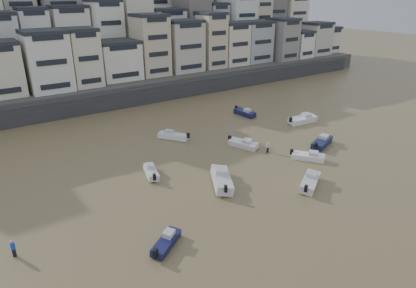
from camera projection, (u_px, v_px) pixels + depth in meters
harbor_wall at (129, 97)px, 77.38m from camera, size 140.00×3.00×3.50m
hillside at (84, 26)px, 105.84m from camera, size 141.04×66.00×50.00m
boat_a at (310, 180)px, 45.37m from camera, size 5.89×4.51×1.56m
boat_b at (308, 156)px, 52.53m from camera, size 4.17×4.97×1.35m
boat_c at (222, 178)px, 45.60m from camera, size 5.29×7.12×1.88m
boat_d at (322, 141)px, 57.33m from camera, size 6.18×3.87×1.60m
boat_e at (243, 143)px, 56.75m from camera, size 3.35×5.40×1.40m
boat_f at (151, 171)px, 48.10m from camera, size 2.70×4.87×1.26m
boat_g at (303, 118)px, 67.31m from camera, size 6.35×2.44×1.70m
boat_h at (173, 135)px, 59.99m from camera, size 4.63×5.54×1.50m
boat_i at (245, 112)px, 71.49m from camera, size 2.01×5.38×1.45m
boat_j at (166, 241)px, 34.62m from camera, size 4.51×3.77×1.22m
person_blue at (13, 248)px, 33.22m from camera, size 0.44×0.44×1.74m
person_pink at (268, 147)px, 54.95m from camera, size 0.44×0.44×1.74m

